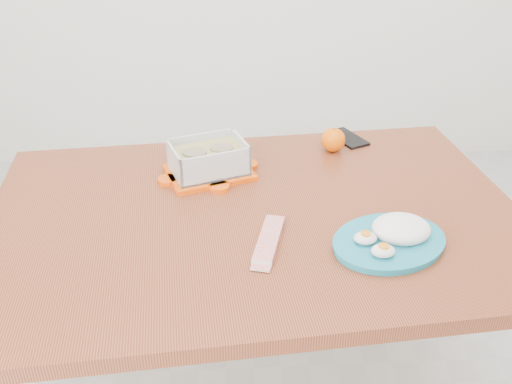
{
  "coord_description": "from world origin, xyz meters",
  "views": [
    {
      "loc": [
        -0.25,
        -1.32,
        1.54
      ],
      "look_at": [
        -0.19,
        -0.07,
        0.81
      ],
      "focal_mm": 40.0,
      "sensor_mm": 36.0,
      "label": 1
    }
  ],
  "objects_px": {
    "food_container": "(209,159)",
    "smartphone": "(347,138)",
    "dining_table": "(256,238)",
    "rice_plate": "(393,235)",
    "orange_fruit": "(333,140)"
  },
  "relations": [
    {
      "from": "rice_plate",
      "to": "orange_fruit",
      "type": "bearing_deg",
      "value": 72.03
    },
    {
      "from": "food_container",
      "to": "smartphone",
      "type": "xyz_separation_m",
      "value": [
        0.45,
        0.22,
        -0.04
      ]
    },
    {
      "from": "food_container",
      "to": "smartphone",
      "type": "height_order",
      "value": "food_container"
    },
    {
      "from": "smartphone",
      "to": "food_container",
      "type": "bearing_deg",
      "value": -179.02
    },
    {
      "from": "dining_table",
      "to": "food_container",
      "type": "distance_m",
      "value": 0.28
    },
    {
      "from": "orange_fruit",
      "to": "smartphone",
      "type": "height_order",
      "value": "orange_fruit"
    },
    {
      "from": "dining_table",
      "to": "food_container",
      "type": "bearing_deg",
      "value": 115.29
    },
    {
      "from": "dining_table",
      "to": "smartphone",
      "type": "bearing_deg",
      "value": 47.88
    },
    {
      "from": "food_container",
      "to": "smartphone",
      "type": "bearing_deg",
      "value": 6.79
    },
    {
      "from": "dining_table",
      "to": "rice_plate",
      "type": "relative_size",
      "value": 3.95
    },
    {
      "from": "rice_plate",
      "to": "smartphone",
      "type": "relative_size",
      "value": 2.5
    },
    {
      "from": "food_container",
      "to": "smartphone",
      "type": "distance_m",
      "value": 0.5
    },
    {
      "from": "food_container",
      "to": "rice_plate",
      "type": "relative_size",
      "value": 0.76
    },
    {
      "from": "orange_fruit",
      "to": "rice_plate",
      "type": "height_order",
      "value": "same"
    },
    {
      "from": "dining_table",
      "to": "smartphone",
      "type": "height_order",
      "value": "smartphone"
    }
  ]
}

